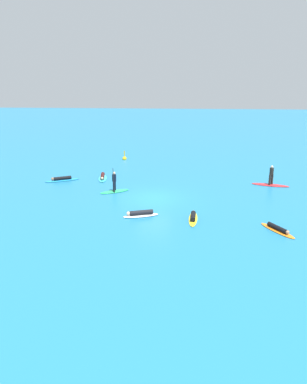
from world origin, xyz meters
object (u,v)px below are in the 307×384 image
surfer_on_green_board (114,187)px  surfer_on_blue_board (62,179)px  marker_buoy (124,158)px  surfer_on_teal_board (103,177)px  surfer_on_white_board (141,214)px  surfer_on_yellow_board (193,217)px  surfer_on_red_board (271,181)px  surfer_on_orange_board (278,229)px

surfer_on_green_board → surfer_on_blue_board: (-5.13, 2.95, -0.30)m
surfer_on_blue_board → marker_buoy: bearing=-143.7°
surfer_on_teal_board → surfer_on_white_board: bearing=17.6°
surfer_on_green_board → surfer_on_teal_board: size_ratio=1.00×
surfer_on_teal_board → surfer_on_white_board: size_ratio=0.98×
surfer_on_green_board → surfer_on_blue_board: 5.92m
surfer_on_yellow_board → surfer_on_red_board: (6.89, 8.31, 0.27)m
surfer_on_yellow_board → surfer_on_green_board: surfer_on_green_board is taller
surfer_on_yellow_board → marker_buoy: marker_buoy is taller
surfer_on_teal_board → surfer_on_orange_board: size_ratio=0.91×
surfer_on_green_board → surfer_on_orange_board: surfer_on_green_board is taller
surfer_on_green_board → surfer_on_white_board: size_ratio=0.98×
surfer_on_yellow_board → surfer_on_teal_board: bearing=43.2°
surfer_on_yellow_board → surfer_on_blue_board: size_ratio=0.92×
surfer_on_red_board → surfer_on_blue_board: bearing=14.0°
surfer_on_orange_board → surfer_on_blue_board: 19.58m
surfer_on_red_board → surfer_on_blue_board: (-18.21, 0.38, -0.29)m
surfer_on_white_board → marker_buoy: bearing=-96.3°
surfer_on_yellow_board → surfer_on_green_board: 8.45m
surfer_on_yellow_board → surfer_on_green_board: (-6.19, 5.74, 0.27)m
surfer_on_green_board → surfer_on_white_board: (2.59, -5.36, -0.26)m
surfer_on_orange_board → surfer_on_red_board: bearing=139.4°
surfer_on_green_board → marker_buoy: surfer_on_green_board is taller
surfer_on_blue_board → marker_buoy: (4.56, 8.36, 0.02)m
surfer_on_teal_board → surfer_on_blue_board: (-3.50, -0.82, -0.02)m
surfer_on_yellow_board → surfer_on_green_board: size_ratio=1.11×
surfer_on_yellow_board → surfer_on_red_board: surfer_on_red_board is taller
surfer_on_blue_board → marker_buoy: marker_buoy is taller
surfer_on_white_board → surfer_on_red_board: 13.14m
marker_buoy → surfer_on_green_board: bearing=-87.1°
marker_buoy → surfer_on_yellow_board: bearing=-68.4°
surfer_on_teal_board → marker_buoy: size_ratio=2.34×
surfer_on_blue_board → surfer_on_green_board: bearing=125.0°
surfer_on_green_board → surfer_on_red_board: 13.33m
surfer_on_red_board → surfer_on_yellow_board: bearing=65.5°
surfer_on_green_board → marker_buoy: 11.33m
surfer_on_yellow_board → surfer_on_white_board: surfer_on_white_board is taller
surfer_on_yellow_board → surfer_on_orange_board: 5.54m
surfer_on_teal_board → surfer_on_red_board: size_ratio=0.78×
surfer_on_teal_board → marker_buoy: marker_buoy is taller
surfer_on_white_board → surfer_on_yellow_board: bearing=156.8°
surfer_on_green_board → surfer_on_teal_board: (-1.63, 3.77, -0.27)m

